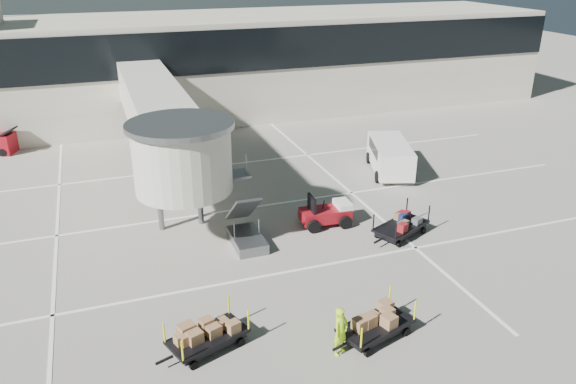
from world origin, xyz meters
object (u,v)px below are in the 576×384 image
Objects in this scene: suitcase_cart at (401,226)px; box_cart_near at (378,326)px; ground_worker at (341,331)px; baggage_tug at (327,214)px; box_cart_far at (206,337)px; minivan at (390,154)px.

suitcase_cart reaches higher than box_cart_near.
ground_worker is (-1.62, -0.32, 0.39)m from box_cart_near.
ground_worker reaches higher than baggage_tug.
box_cart_near is 1.91× the size of ground_worker.
minivan is at bearing 22.64° from box_cart_far.
ground_worker is at bearing -105.94° from minivan.
box_cart_near is 0.63× the size of minivan.
suitcase_cart is (2.97, -2.31, -0.11)m from baggage_tug.
suitcase_cart reaches higher than box_cart_far.
suitcase_cart is at bearing -96.94° from minivan.
baggage_tug is 9.26m from box_cart_near.
ground_worker is (-6.47, -7.07, 0.41)m from suitcase_cart.
minivan is at bearing 43.40° from baggage_tug.
baggage_tug is 10.93m from box_cart_far.
suitcase_cart is 9.59m from ground_worker.
minivan is at bearing 42.63° from box_cart_near.
baggage_tug is 0.47× the size of minivan.
box_cart_far is at bearing -119.31° from minivan.
box_cart_far is 0.62× the size of minivan.
box_cart_far is at bearing -132.37° from baggage_tug.
ground_worker reaches higher than suitcase_cart.
minivan is (6.72, 5.66, 0.57)m from baggage_tug.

